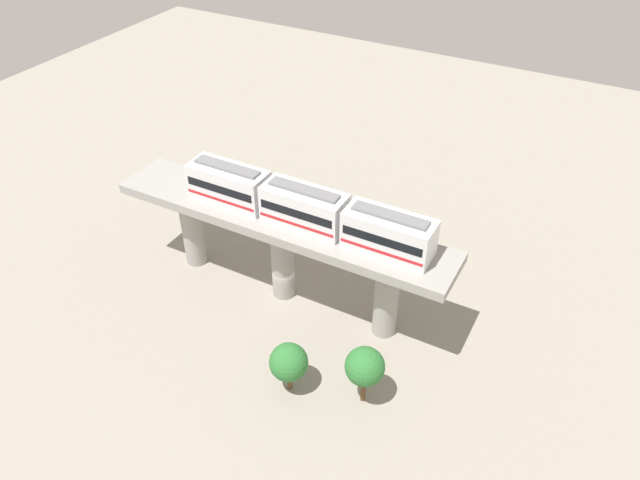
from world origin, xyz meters
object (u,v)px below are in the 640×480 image
Objects in this scene: parked_car_yellow at (409,229)px; parked_car_orange at (315,218)px; tree_near_viaduct at (289,362)px; train at (304,207)px; tree_mid_lot at (365,367)px.

parked_car_orange is (-2.73, 8.87, 0.00)m from parked_car_yellow.
tree_near_viaduct is at bearing -164.43° from parked_car_orange.
train is 4.82× the size of parked_car_yellow.
parked_car_yellow is 20.62m from tree_mid_lot.
train is 4.15× the size of tree_mid_lot.
train reaches higher than tree_mid_lot.
parked_car_yellow is 0.96× the size of parked_car_orange.
tree_mid_lot is at bearing -150.18° from parked_car_orange.
parked_car_orange is at bearing 105.47° from parked_car_yellow.
tree_mid_lot is at bearing -72.84° from tree_near_viaduct.
train is at bearing 160.51° from parked_car_yellow.
tree_mid_lot reaches higher than parked_car_yellow.
parked_car_orange is (10.17, 4.72, -8.95)m from train.
tree_near_viaduct is (-18.79, -8.22, 2.01)m from parked_car_orange.
train is 12.76m from tree_mid_lot.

